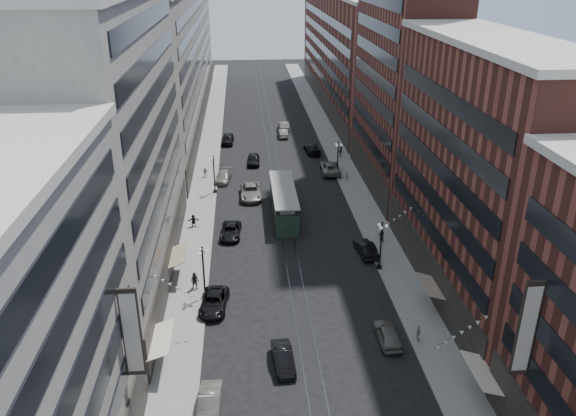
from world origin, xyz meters
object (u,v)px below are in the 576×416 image
object	(u,v)px
car_2	(214,302)
car_extra_0	(284,126)
car_5	(283,358)
pedestrian_8	(346,175)
car_10	(366,248)
pedestrian_7	(381,235)
streetcar	(284,203)
car_13	(253,160)
car_14	(283,133)
car_9	(228,139)
car_4	(388,334)
pedestrian_9	(341,152)
pedestrian_6	(205,172)
car_7	(231,231)
pedestrian_2	(195,281)
pedestrian_4	(418,333)
lamppost_sw_far	(204,270)
car_12	(312,149)
car_extra_1	(251,192)
lamppost_sw_mid	(214,173)
lamppost_se_far	(381,244)
car_11	(330,168)
car_1	(209,404)
pedestrian_5	(193,221)
car_8	(223,177)
lamppost_se_mid	(338,158)

from	to	relation	value
car_2	car_extra_0	xyz separation A→B (m)	(11.22, 60.16, 0.12)
car_5	pedestrian_8	world-z (taller)	pedestrian_8
car_10	pedestrian_7	distance (m)	3.77
streetcar	car_13	world-z (taller)	streetcar
car_14	car_extra_0	world-z (taller)	car_extra_0
car_9	car_extra_0	distance (m)	13.22
car_4	pedestrian_9	distance (m)	49.43
car_13	pedestrian_6	xyz separation A→B (m)	(-7.46, -5.59, 0.11)
car_7	pedestrian_6	bearing A→B (deg)	105.48
pedestrian_2	pedestrian_4	size ratio (longest dim) A/B	1.19
streetcar	car_10	distance (m)	14.18
lamppost_sw_far	car_10	world-z (taller)	lamppost_sw_far
car_5	car_12	size ratio (longest dim) A/B	0.82
pedestrian_2	car_extra_1	size ratio (longest dim) A/B	0.29
car_12	pedestrian_8	distance (m)	14.17
lamppost_sw_mid	car_extra_0	distance (m)	33.53
lamppost_se_far	car_14	bearing A→B (deg)	97.63
lamppost_sw_mid	car_14	distance (m)	29.27
car_4	car_13	distance (m)	48.33
car_11	car_4	bearing A→B (deg)	90.98
streetcar	car_13	size ratio (longest dim) A/B	2.81
pedestrian_4	car_14	size ratio (longest dim) A/B	0.34
lamppost_sw_mid	pedestrian_4	size ratio (longest dim) A/B	3.57
pedestrian_4	car_14	distance (m)	62.70
pedestrian_4	pedestrian_6	bearing A→B (deg)	50.91
car_1	car_2	distance (m)	13.50
streetcar	pedestrian_5	xyz separation A→B (m)	(-11.44, -2.72, -0.79)
car_8	car_13	bearing A→B (deg)	64.55
car_5	lamppost_se_mid	bearing A→B (deg)	70.76
pedestrian_6	lamppost_sw_far	bearing A→B (deg)	96.22
car_11	car_extra_1	bearing A→B (deg)	37.91
lamppost_sw_far	pedestrian_2	size ratio (longest dim) A/B	3.00
pedestrian_8	lamppost_sw_mid	bearing A→B (deg)	-9.98
car_7	pedestrian_9	world-z (taller)	pedestrian_9
pedestrian_4	car_extra_0	size ratio (longest dim) A/B	0.30
lamppost_se_mid	car_11	world-z (taller)	lamppost_se_mid
car_7	pedestrian_5	distance (m)	5.43
streetcar	car_4	distance (m)	27.98
pedestrian_6	car_4	bearing A→B (deg)	116.60
car_1	car_8	size ratio (longest dim) A/B	0.90
lamppost_sw_far	car_4	world-z (taller)	lamppost_sw_far
car_7	car_8	distance (m)	18.54
pedestrian_4	pedestrian_2	bearing A→B (deg)	88.16
pedestrian_4	car_1	bearing A→B (deg)	136.11
car_10	pedestrian_5	distance (m)	21.65
streetcar	car_extra_1	xyz separation A→B (m)	(-4.13, 6.31, -0.85)
car_5	pedestrian_5	size ratio (longest dim) A/B	2.87
car_4	pedestrian_7	distance (m)	18.94
car_1	car_7	world-z (taller)	car_1
car_14	lamppost_se_mid	bearing A→B (deg)	106.00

